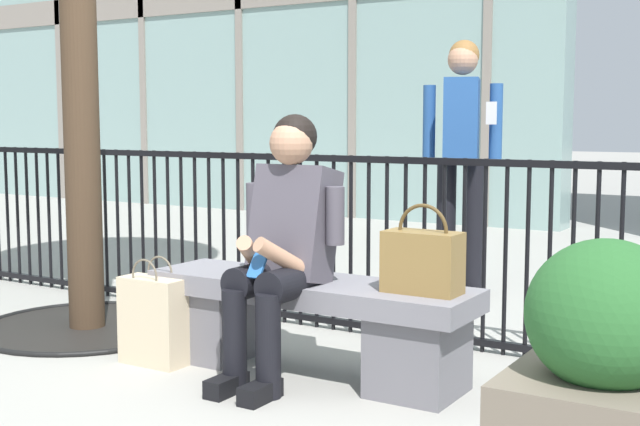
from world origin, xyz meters
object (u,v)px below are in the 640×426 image
bystander_at_railing (461,148)px  planter (603,396)px  stone_bench (309,317)px  seated_person_with_phone (283,239)px  shopping_bag (153,320)px  handbag_on_bench (423,261)px

bystander_at_railing → planter: size_ratio=2.01×
stone_bench → bystander_at_railing: (-0.08, 2.02, 0.73)m
seated_person_with_phone → stone_bench: bearing=67.1°
shopping_bag → seated_person_with_phone: bearing=11.0°
stone_bench → planter: (1.53, -0.83, 0.12)m
planter → handbag_on_bench: bearing=139.2°
stone_bench → planter: bearing=-28.4°
seated_person_with_phone → shopping_bag: bearing=-169.0°
stone_bench → bystander_at_railing: bystander_at_railing is taller
stone_bench → shopping_bag: (-0.73, -0.26, -0.05)m
planter → shopping_bag: bearing=165.9°
seated_person_with_phone → planter: (1.58, -0.70, -0.26)m
stone_bench → shopping_bag: shopping_bag is taller
planter → bystander_at_railing: bearing=119.4°
stone_bench → handbag_on_bench: handbag_on_bench is taller
seated_person_with_phone → shopping_bag: 0.81m
seated_person_with_phone → handbag_on_bench: size_ratio=3.16×
seated_person_with_phone → planter: 1.75m
stone_bench → shopping_bag: size_ratio=3.04×
handbag_on_bench → seated_person_with_phone: bearing=-169.4°
stone_bench → handbag_on_bench: 0.66m
shopping_bag → bystander_at_railing: (0.65, 2.28, 0.78)m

